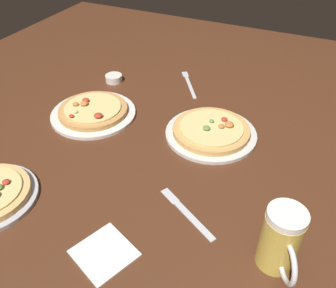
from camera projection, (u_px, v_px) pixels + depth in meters
ground_plane at (168, 152)px, 1.18m from camera, size 2.40×2.40×0.03m
pizza_plate_far at (93, 111)px, 1.31m from camera, size 0.31×0.31×0.05m
pizza_plate_side at (211, 131)px, 1.22m from camera, size 0.31×0.31×0.05m
beer_mug_dark at (281, 240)px, 0.78m from camera, size 0.10×0.14×0.17m
ramekin_sauce at (114, 78)px, 1.52m from camera, size 0.07×0.07×0.03m
napkin_folded at (104, 253)px, 0.85m from camera, size 0.17×0.17×0.01m
fork_left at (189, 83)px, 1.51m from camera, size 0.14×0.21×0.01m
knife_right at (187, 213)px, 0.95m from camera, size 0.20×0.13×0.01m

